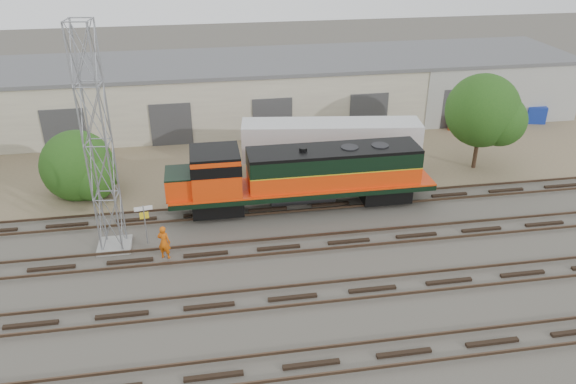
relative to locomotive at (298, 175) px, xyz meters
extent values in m
plane|color=#47423A|center=(-1.90, -6.00, -2.27)|extent=(140.00, 140.00, 0.00)
cube|color=#726047|center=(-1.90, 9.00, -2.26)|extent=(80.00, 16.00, 0.02)
cube|color=black|center=(-1.90, -13.50, -2.20)|extent=(80.00, 2.40, 0.14)
cube|color=#4C3828|center=(-1.90, -14.25, -2.06)|extent=(80.00, 0.08, 0.14)
cube|color=#4C3828|center=(-1.90, -12.75, -2.06)|extent=(80.00, 0.08, 0.14)
cube|color=black|center=(-1.90, -9.00, -2.20)|extent=(80.00, 2.40, 0.14)
cube|color=#4C3828|center=(-1.90, -9.75, -2.06)|extent=(80.00, 0.08, 0.14)
cube|color=#4C3828|center=(-1.90, -8.25, -2.06)|extent=(80.00, 0.08, 0.14)
cube|color=black|center=(-1.90, -4.50, -2.20)|extent=(80.00, 2.40, 0.14)
cube|color=#4C3828|center=(-1.90, -5.25, -2.06)|extent=(80.00, 0.08, 0.14)
cube|color=#4C3828|center=(-1.90, -3.75, -2.06)|extent=(80.00, 0.08, 0.14)
cube|color=black|center=(-1.90, 0.00, -2.20)|extent=(80.00, 2.40, 0.14)
cube|color=#4C3828|center=(-1.90, -0.75, -2.06)|extent=(80.00, 0.08, 0.14)
cube|color=#4C3828|center=(-1.90, 0.75, -2.06)|extent=(80.00, 0.08, 0.14)
cube|color=beige|center=(-1.90, 17.00, 0.23)|extent=(58.00, 10.00, 5.00)
cube|color=#59595B|center=(-1.90, 17.00, 2.88)|extent=(58.40, 10.40, 0.30)
cube|color=#999993|center=(20.10, 11.95, 0.23)|extent=(14.00, 0.10, 5.00)
cube|color=#333335|center=(-15.90, 11.94, -0.57)|extent=(3.20, 0.12, 3.40)
cube|color=#333335|center=(-7.90, 11.94, -0.57)|extent=(3.20, 0.12, 3.40)
cube|color=#333335|center=(0.10, 11.94, -0.57)|extent=(3.20, 0.12, 3.40)
cube|color=#333335|center=(8.10, 11.94, -0.57)|extent=(3.20, 0.12, 3.40)
cube|color=#333335|center=(16.10, 11.94, -0.57)|extent=(3.20, 0.12, 3.40)
cube|color=black|center=(-4.98, 0.00, -1.51)|extent=(3.07, 2.30, 0.96)
cube|color=black|center=(5.56, 0.00, -1.51)|extent=(3.07, 2.30, 0.96)
cube|color=black|center=(0.29, 0.00, -0.87)|extent=(16.29, 2.88, 0.34)
cylinder|color=black|center=(0.29, 0.00, -1.47)|extent=(4.03, 1.05, 1.05)
cube|color=red|center=(2.21, 0.00, -0.12)|extent=(10.54, 2.49, 1.15)
cube|color=black|center=(2.21, 0.00, 0.93)|extent=(10.54, 2.49, 0.96)
cube|color=black|center=(2.21, 0.00, 1.50)|extent=(10.54, 2.49, 0.19)
cube|color=red|center=(-4.98, 0.00, 0.55)|extent=(2.88, 2.88, 2.49)
cube|color=black|center=(-4.98, 0.00, 1.87)|extent=(2.88, 2.88, 0.15)
cube|color=red|center=(-7.19, 0.00, -0.03)|extent=(1.53, 2.30, 1.34)
cube|color=gray|center=(-10.86, -2.82, -2.17)|extent=(1.81, 1.81, 0.20)
cylinder|color=gray|center=(-11.41, -2.27, 3.97)|extent=(0.09, 0.09, 12.09)
cylinder|color=gray|center=(-10.31, -2.27, 3.97)|extent=(0.09, 0.09, 12.09)
cylinder|color=gray|center=(-11.41, -3.37, 3.97)|extent=(0.09, 0.09, 12.09)
cylinder|color=gray|center=(-10.31, -3.37, 3.97)|extent=(0.09, 0.09, 12.09)
cylinder|color=gray|center=(-9.08, -2.74, -1.07)|extent=(0.08, 0.08, 2.41)
cube|color=white|center=(-9.08, -2.74, -0.03)|extent=(0.98, 0.18, 0.24)
cube|color=yellow|center=(-9.08, -2.74, -0.47)|extent=(0.49, 0.11, 0.38)
imported|color=#D2560B|center=(-8.05, -4.34, -1.31)|extent=(0.83, 0.69, 1.93)
cube|color=silver|center=(3.20, 4.82, 0.23)|extent=(12.49, 4.09, 2.55)
cube|color=black|center=(7.96, 4.17, -1.80)|extent=(2.56, 2.64, 0.94)
cube|color=black|center=(-1.61, 4.53, -1.66)|extent=(0.14, 0.14, 1.23)
cube|color=black|center=(-1.35, 6.40, -1.66)|extent=(0.14, 0.14, 1.23)
cube|color=navy|center=(23.35, 12.24, -1.52)|extent=(1.93, 1.86, 1.50)
cube|color=#932F10|center=(15.92, 11.74, -1.57)|extent=(1.87, 1.81, 1.40)
cylinder|color=#382619|center=(-13.68, 4.22, -2.06)|extent=(0.32, 0.32, 0.42)
sphere|color=#143F12|center=(-13.68, 4.22, -0.24)|extent=(4.62, 4.62, 4.62)
sphere|color=#143F12|center=(-12.76, 3.53, -0.70)|extent=(3.24, 3.24, 3.24)
cylinder|color=#382619|center=(13.68, 3.92, -1.00)|extent=(0.29, 0.29, 2.55)
sphere|color=#143F12|center=(13.68, 3.92, 2.06)|extent=(5.10, 5.10, 5.10)
sphere|color=#143F12|center=(14.70, 3.16, 1.55)|extent=(3.57, 3.57, 3.57)
camera|label=1|loc=(-5.70, -30.48, 14.60)|focal=35.00mm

